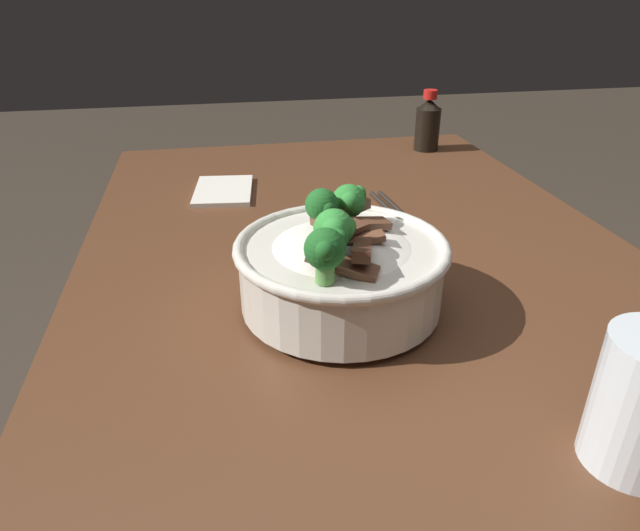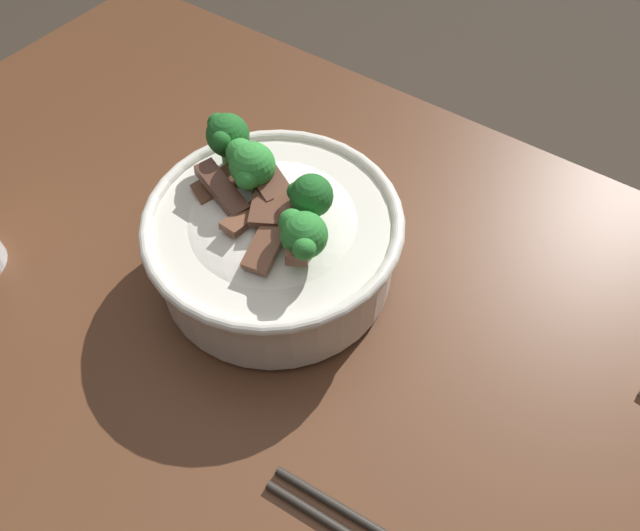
% 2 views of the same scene
% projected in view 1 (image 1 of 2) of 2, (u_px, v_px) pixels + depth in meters
% --- Properties ---
extents(dining_table, '(1.23, 0.76, 0.79)m').
position_uv_depth(dining_table, '(366.00, 363.00, 0.80)').
color(dining_table, '#56331E').
rests_on(dining_table, ground).
extents(rice_bowl, '(0.23, 0.23, 0.14)m').
position_uv_depth(rice_bowl, '(341.00, 267.00, 0.61)').
color(rice_bowl, silver).
rests_on(rice_bowl, dining_table).
extents(chopsticks_pair, '(0.23, 0.04, 0.01)m').
position_uv_depth(chopsticks_pair, '(402.00, 218.00, 0.87)').
color(chopsticks_pair, '#28231E').
rests_on(chopsticks_pair, dining_table).
extents(soy_sauce_bottle, '(0.05, 0.05, 0.13)m').
position_uv_depth(soy_sauce_bottle, '(428.00, 124.00, 1.18)').
color(soy_sauce_bottle, black).
rests_on(soy_sauce_bottle, dining_table).
extents(folded_napkin, '(0.15, 0.11, 0.01)m').
position_uv_depth(folded_napkin, '(223.00, 191.00, 0.97)').
color(folded_napkin, silver).
rests_on(folded_napkin, dining_table).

